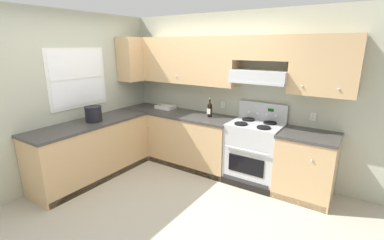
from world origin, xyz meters
name	(u,v)px	position (x,y,z in m)	size (l,w,h in m)	color
ground_plane	(153,199)	(0.00, 0.00, 0.00)	(7.04, 7.04, 0.00)	#B2AA99
wall_back	(232,82)	(0.40, 1.53, 1.48)	(4.68, 0.57, 2.55)	#B7BAA3
wall_left	(85,90)	(-1.59, 0.23, 1.34)	(0.47, 4.00, 2.55)	#B7BAA3
counter_back_run	(205,143)	(0.08, 1.24, 0.45)	(3.60, 0.65, 0.91)	tan
counter_left_run	(92,150)	(-1.24, 0.00, 0.45)	(0.63, 1.91, 0.91)	tan
stove	(254,152)	(0.93, 1.25, 0.48)	(0.76, 0.62, 1.20)	#B7BABC
wine_bottle	(210,109)	(0.13, 1.29, 1.04)	(0.07, 0.08, 0.32)	black
bowl	(165,108)	(-0.85, 1.36, 0.93)	(0.36, 0.22, 0.06)	beige
bucket	(93,114)	(-1.22, 0.07, 1.03)	(0.26, 0.26, 0.24)	black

